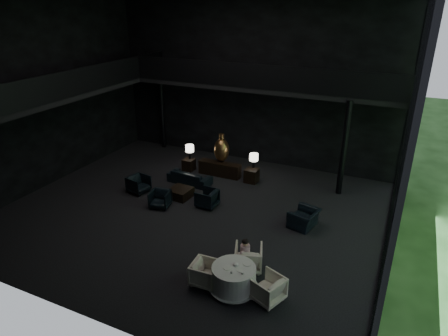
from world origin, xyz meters
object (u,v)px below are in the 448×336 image
at_px(bronze_urn, 222,150).
at_px(window_armchair, 304,216).
at_px(lounge_armchair_south, 160,199).
at_px(coffee_table, 180,193).
at_px(side_table_right, 252,175).
at_px(dining_chair_north, 249,255).
at_px(table_lamp_left, 190,149).
at_px(sofa, 190,175).
at_px(child, 245,248).
at_px(console, 220,169).
at_px(lounge_armchair_east, 207,197).
at_px(dining_table, 234,280).
at_px(table_lamp_right, 254,158).
at_px(side_table_left, 189,165).
at_px(dining_chair_west, 205,272).
at_px(lounge_armchair_west, 139,183).
at_px(dining_chair_east, 267,287).

relative_size(bronze_urn, window_armchair, 1.34).
height_order(lounge_armchair_south, coffee_table, lounge_armchair_south).
relative_size(side_table_right, lounge_armchair_south, 0.84).
bearing_deg(dining_chair_north, table_lamp_left, -67.36).
distance_m(sofa, dining_chair_north, 6.48).
bearing_deg(side_table_right, child, -70.48).
height_order(bronze_urn, table_lamp_left, bronze_urn).
height_order(bronze_urn, window_armchair, bronze_urn).
bearing_deg(child, console, -58.19).
xyz_separation_m(window_armchair, coffee_table, (-5.21, 0.11, -0.24)).
relative_size(lounge_armchair_east, dining_table, 0.56).
xyz_separation_m(sofa, dining_chair_north, (4.62, -4.54, 0.09)).
bearing_deg(coffee_table, lounge_armchair_east, -9.39).
height_order(sofa, lounge_armchair_south, lounge_armchair_south).
bearing_deg(dining_chair_north, window_armchair, -126.18).
bearing_deg(coffee_table, window_armchair, -1.21).
bearing_deg(coffee_table, lounge_armchair_south, -104.94).
distance_m(console, table_lamp_left, 1.75).
relative_size(coffee_table, dining_table, 0.61).
height_order(dining_table, dining_chair_north, dining_chair_north).
height_order(lounge_armchair_east, lounge_armchair_south, lounge_armchair_east).
relative_size(bronze_urn, dining_table, 0.93).
distance_m(lounge_armchair_south, dining_table, 5.58).
bearing_deg(lounge_armchair_east, window_armchair, 93.88).
bearing_deg(coffee_table, table_lamp_right, 53.17).
distance_m(bronze_urn, side_table_left, 1.87).
relative_size(sofa, dining_chair_west, 2.37).
distance_m(bronze_urn, dining_chair_north, 7.18).
xyz_separation_m(lounge_armchair_west, dining_chair_west, (5.28, -4.04, -0.02)).
distance_m(coffee_table, dining_chair_north, 5.36).
height_order(side_table_right, table_lamp_right, table_lamp_right).
bearing_deg(coffee_table, sofa, 103.36).
bearing_deg(side_table_right, table_lamp_right, 90.00).
height_order(side_table_left, child, child).
bearing_deg(table_lamp_right, dining_chair_east, -66.05).
bearing_deg(lounge_armchair_west, lounge_armchair_south, -103.76).
height_order(bronze_urn, coffee_table, bronze_urn).
xyz_separation_m(dining_table, child, (-0.06, 0.97, 0.43)).
bearing_deg(dining_chair_west, child, -39.06).
bearing_deg(dining_chair_east, dining_chair_west, -64.71).
distance_m(table_lamp_left, lounge_armchair_east, 3.89).
bearing_deg(table_lamp_left, lounge_armchair_south, -78.21).
bearing_deg(lounge_armchair_west, sofa, -30.46).
bearing_deg(dining_table, dining_chair_north, 89.21).
distance_m(sofa, dining_chair_east, 7.93).
relative_size(side_table_right, sofa, 0.33).
distance_m(side_table_right, dining_chair_east, 7.57).
relative_size(lounge_armchair_south, child, 1.17).
distance_m(sofa, dining_table, 7.27).
relative_size(bronze_urn, lounge_armchair_south, 1.80).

